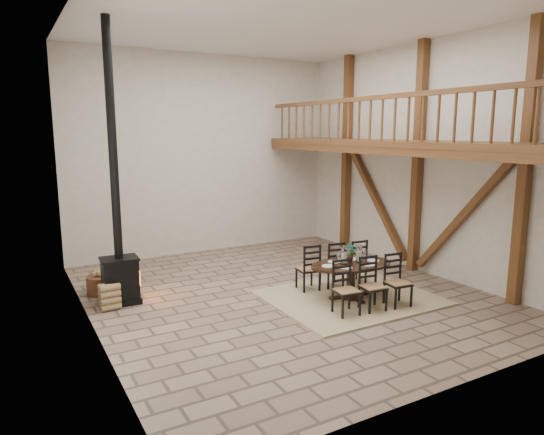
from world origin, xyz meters
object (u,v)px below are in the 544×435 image
log_basket (101,284)px  dining_table (351,279)px  log_stack (110,297)px  wood_stove (118,243)px

log_basket → dining_table: bearing=-32.3°
dining_table → log_stack: (-4.08, 1.58, -0.13)m
log_basket → log_stack: 0.98m
dining_table → wood_stove: size_ratio=0.39×
wood_stove → log_stack: 0.95m
dining_table → wood_stove: (-3.83, 1.83, 0.76)m
dining_table → log_stack: size_ratio=4.14×
dining_table → log_basket: (-4.05, 2.56, -0.17)m
wood_stove → log_basket: bearing=108.9°
dining_table → wood_stove: bearing=160.8°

